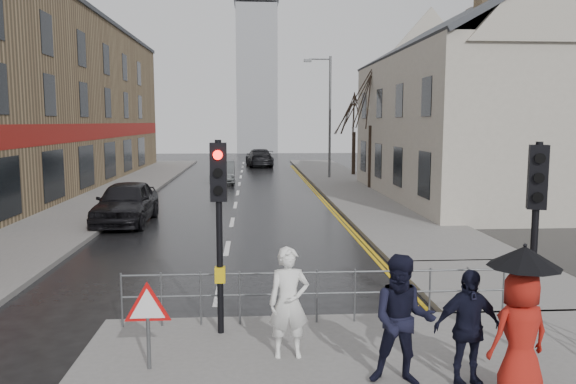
{
  "coord_description": "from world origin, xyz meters",
  "views": [
    {
      "loc": [
        0.77,
        -9.39,
        3.84
      ],
      "look_at": [
        1.7,
        4.98,
        2.04
      ],
      "focal_mm": 35.0,
      "sensor_mm": 36.0,
      "label": 1
    }
  ],
  "objects": [
    {
      "name": "ground",
      "position": [
        0.0,
        0.0,
        0.0
      ],
      "size": [
        120.0,
        120.0,
        0.0
      ],
      "primitive_type": "plane",
      "color": "black",
      "rests_on": "ground"
    },
    {
      "name": "left_pavement",
      "position": [
        -6.5,
        23.0,
        0.07
      ],
      "size": [
        4.0,
        44.0,
        0.14
      ],
      "primitive_type": "cube",
      "color": "#605E5B",
      "rests_on": "ground"
    },
    {
      "name": "right_pavement",
      "position": [
        6.5,
        25.0,
        0.07
      ],
      "size": [
        4.0,
        40.0,
        0.14
      ],
      "primitive_type": "cube",
      "color": "#605E5B",
      "rests_on": "ground"
    },
    {
      "name": "pavement_bridge_right",
      "position": [
        6.5,
        3.0,
        0.07
      ],
      "size": [
        4.0,
        4.2,
        0.14
      ],
      "primitive_type": "cube",
      "color": "#605E5B",
      "rests_on": "ground"
    },
    {
      "name": "building_left_terrace",
      "position": [
        -12.0,
        22.0,
        5.0
      ],
      "size": [
        8.0,
        42.0,
        10.0
      ],
      "primitive_type": "cube",
      "color": "#907753",
      "rests_on": "ground"
    },
    {
      "name": "building_right_cream",
      "position": [
        12.0,
        18.0,
        4.78
      ],
      "size": [
        9.0,
        16.4,
        10.1
      ],
      "color": "#B4AD9D",
      "rests_on": "ground"
    },
    {
      "name": "church_tower",
      "position": [
        1.5,
        62.0,
        9.0
      ],
      "size": [
        5.0,
        5.0,
        18.0
      ],
      "primitive_type": "cube",
      "color": "gray",
      "rests_on": "ground"
    },
    {
      "name": "traffic_signal_near_left",
      "position": [
        0.2,
        0.2,
        2.46
      ],
      "size": [
        0.28,
        0.27,
        3.4
      ],
      "color": "black",
      "rests_on": "near_pavement"
    },
    {
      "name": "traffic_signal_near_right",
      "position": [
        5.2,
        -1.0,
        2.46
      ],
      "size": [
        0.34,
        0.33,
        3.4
      ],
      "color": "black",
      "rests_on": "near_pavement"
    },
    {
      "name": "guard_railing_front",
      "position": [
        1.95,
        0.6,
        0.86
      ],
      "size": [
        7.14,
        0.04,
        1.0
      ],
      "color": "#595B5E",
      "rests_on": "near_pavement"
    },
    {
      "name": "warning_sign",
      "position": [
        -0.8,
        -1.21,
        1.04
      ],
      "size": [
        0.8,
        0.07,
        1.35
      ],
      "color": "#595B5E",
      "rests_on": "near_pavement"
    },
    {
      "name": "street_lamp",
      "position": [
        5.82,
        28.0,
        4.71
      ],
      "size": [
        1.83,
        0.25,
        8.0
      ],
      "color": "#595B5E",
      "rests_on": "right_pavement"
    },
    {
      "name": "tree_near",
      "position": [
        7.5,
        22.0,
        5.14
      ],
      "size": [
        2.4,
        2.4,
        6.58
      ],
      "color": "#2D2319",
      "rests_on": "right_pavement"
    },
    {
      "name": "tree_far",
      "position": [
        8.0,
        30.0,
        4.42
      ],
      "size": [
        2.4,
        2.4,
        5.64
      ],
      "color": "#2D2319",
      "rests_on": "right_pavement"
    },
    {
      "name": "pedestrian_a",
      "position": [
        1.33,
        -0.89,
        1.02
      ],
      "size": [
        0.65,
        0.44,
        1.76
      ],
      "primitive_type": "imported",
      "rotation": [
        0.0,
        0.0,
        0.03
      ],
      "color": "white",
      "rests_on": "near_pavement"
    },
    {
      "name": "pedestrian_b",
      "position": [
        2.87,
        -1.93,
        1.07
      ],
      "size": [
        1.05,
        0.9,
        1.87
      ],
      "primitive_type": "imported",
      "rotation": [
        0.0,
        0.0,
        -0.23
      ],
      "color": "black",
      "rests_on": "near_pavement"
    },
    {
      "name": "pedestrian_with_umbrella",
      "position": [
        4.33,
        -2.43,
        1.27
      ],
      "size": [
        0.96,
        0.96,
        2.09
      ],
      "color": "#A11B12",
      "rests_on": "near_pavement"
    },
    {
      "name": "pedestrian_d",
      "position": [
        3.76,
        -2.04,
        0.98
      ],
      "size": [
        1.02,
        0.5,
        1.68
      ],
      "primitive_type": "imported",
      "rotation": [
        0.0,
        0.0,
        0.09
      ],
      "color": "black",
      "rests_on": "near_pavement"
    },
    {
      "name": "car_parked",
      "position": [
        -4.0,
        12.0,
        0.81
      ],
      "size": [
        1.94,
        4.77,
        1.62
      ],
      "primitive_type": "imported",
      "rotation": [
        0.0,
        0.0,
        -0.01
      ],
      "color": "black",
      "rests_on": "ground"
    },
    {
      "name": "car_mid",
      "position": [
        -1.04,
        25.94,
        0.7
      ],
      "size": [
        1.56,
        4.25,
        1.39
      ],
      "primitive_type": "imported",
      "rotation": [
        0.0,
        0.0,
        0.02
      ],
      "color": "#484B4D",
      "rests_on": "ground"
    },
    {
      "name": "car_far",
      "position": [
        1.44,
        39.29,
        0.77
      ],
      "size": [
        2.53,
        5.44,
        1.54
      ],
      "primitive_type": "imported",
      "rotation": [
        0.0,
        0.0,
        3.21
      ],
      "color": "black",
      "rests_on": "ground"
    }
  ]
}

